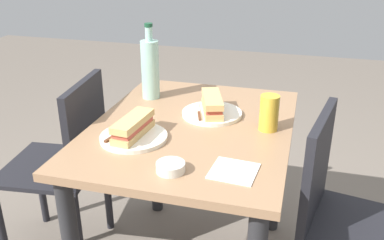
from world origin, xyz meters
TOP-DOWN VIEW (x-y plane):
  - dining_table at (0.00, 0.00)m, footprint 0.96×0.75m
  - chair_far at (0.01, 0.57)m, footprint 0.44×0.44m
  - chair_near at (-0.09, -0.57)m, footprint 0.47×0.47m
  - plate_near at (0.11, -0.05)m, footprint 0.24×0.24m
  - baguette_sandwich_near at (0.11, -0.05)m, footprint 0.22×0.13m
  - knife_near at (0.09, -0.00)m, footprint 0.17×0.07m
  - plate_far at (-0.17, 0.17)m, footprint 0.24×0.24m
  - baguette_sandwich_far at (-0.17, 0.17)m, footprint 0.22×0.09m
  - knife_far at (-0.18, 0.22)m, footprint 0.18×0.04m
  - water_bottle at (0.24, 0.26)m, footprint 0.08×0.08m
  - beer_glass at (0.03, -0.29)m, footprint 0.07×0.07m
  - olive_bowl at (-0.36, -0.03)m, footprint 0.09×0.09m
  - paper_napkin at (-0.30, -0.22)m, footprint 0.15×0.15m

SIDE VIEW (x-z plane):
  - chair_far at x=0.01m, z-range 0.06..0.92m
  - chair_near at x=-0.09m, z-range 0.06..0.92m
  - dining_table at x=0.00m, z-range 0.24..0.97m
  - paper_napkin at x=-0.30m, z-range 0.74..0.74m
  - plate_near at x=0.11m, z-range 0.74..0.75m
  - plate_far at x=-0.17m, z-range 0.74..0.75m
  - olive_bowl at x=-0.36m, z-range 0.74..0.77m
  - knife_near at x=0.09m, z-range 0.75..0.76m
  - knife_far at x=-0.18m, z-range 0.75..0.76m
  - baguette_sandwich_far at x=-0.17m, z-range 0.75..0.82m
  - baguette_sandwich_near at x=0.11m, z-range 0.75..0.82m
  - beer_glass at x=0.03m, z-range 0.74..0.87m
  - water_bottle at x=0.24m, z-range 0.71..1.04m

